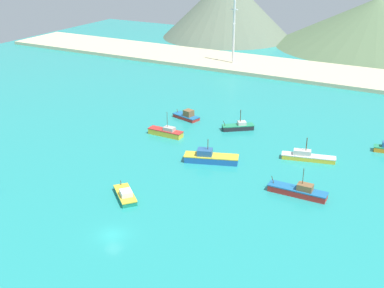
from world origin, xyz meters
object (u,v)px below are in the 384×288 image
fishing_boat_0 (125,195)px  radio_tower (234,31)px  fishing_boat_7 (238,127)px  fishing_boat_8 (298,191)px  fishing_boat_5 (210,158)px  fishing_boat_6 (307,157)px  fishing_boat_2 (166,132)px  fishing_boat_4 (187,116)px

fishing_boat_0 → radio_tower: (-21.51, 94.87, 11.48)m
fishing_boat_7 → fishing_boat_8: size_ratio=0.69×
fishing_boat_5 → radio_tower: 80.41m
fishing_boat_6 → fishing_boat_0: bearing=-127.7°
fishing_boat_2 → fishing_boat_6: fishing_boat_2 is taller
fishing_boat_6 → fishing_boat_7: bearing=155.3°
fishing_boat_4 → fishing_boat_6: (33.50, -9.42, -0.06)m
fishing_boat_5 → fishing_boat_2: bearing=153.1°
fishing_boat_2 → radio_tower: size_ratio=0.35×
fishing_boat_0 → fishing_boat_8: fishing_boat_8 is taller
fishing_boat_2 → fishing_boat_6: 32.47m
fishing_boat_5 → fishing_boat_8: 20.45m
fishing_boat_4 → fishing_boat_8: fishing_boat_8 is taller
fishing_boat_0 → fishing_boat_6: 38.69m
fishing_boat_6 → fishing_boat_7: 21.07m
fishing_boat_0 → fishing_boat_7: (4.54, 39.39, 0.10)m
fishing_boat_0 → fishing_boat_5: (6.56, 20.35, 0.30)m
fishing_boat_6 → fishing_boat_2: bearing=-175.6°
fishing_boat_7 → fishing_boat_2: bearing=-139.5°
fishing_boat_5 → fishing_boat_7: 19.15m
fishing_boat_0 → fishing_boat_7: fishing_boat_7 is taller
fishing_boat_0 → fishing_boat_4: fishing_boat_4 is taller
fishing_boat_4 → fishing_boat_5: 25.59m
fishing_boat_2 → fishing_boat_5: bearing=-26.9°
fishing_boat_7 → radio_tower: size_ratio=0.31×
fishing_boat_0 → fishing_boat_5: bearing=72.1°
fishing_boat_0 → fishing_boat_2: bearing=107.2°
fishing_boat_7 → fishing_boat_8: (21.88, -23.95, 0.09)m
fishing_boat_0 → fishing_boat_2: 29.41m
fishing_boat_4 → fishing_boat_5: fishing_boat_5 is taller
fishing_boat_5 → fishing_boat_7: fishing_boat_5 is taller
radio_tower → fishing_boat_5: bearing=-69.4°
fishing_boat_2 → fishing_boat_6: bearing=4.4°
fishing_boat_8 → radio_tower: size_ratio=0.44×
fishing_boat_7 → fishing_boat_8: bearing=-47.6°
fishing_boat_5 → fishing_boat_6: 19.95m
fishing_boat_6 → radio_tower: 79.39m
fishing_boat_4 → fishing_boat_8: bearing=-34.1°
fishing_boat_2 → radio_tower: (-12.83, 66.77, 11.27)m
fishing_boat_4 → fishing_boat_7: fishing_boat_7 is taller
fishing_boat_6 → fishing_boat_4: bearing=164.3°
fishing_boat_0 → fishing_boat_4: (-9.82, 40.02, 0.17)m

